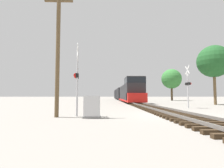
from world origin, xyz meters
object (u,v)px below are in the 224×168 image
(crossing_signal_near, at_px, (77,77))
(crossing_signal_far, at_px, (188,84))
(relay_cabinet, at_px, (92,107))
(tree_far_right, at_px, (214,62))
(tree_mid_background, at_px, (171,79))
(utility_pole, at_px, (58,51))
(freight_train, at_px, (123,94))

(crossing_signal_near, xyz_separation_m, crossing_signal_far, (10.64, 7.13, -0.01))
(crossing_signal_far, height_order, relay_cabinet, crossing_signal_far)
(tree_far_right, bearing_deg, tree_mid_background, 85.15)
(crossing_signal_far, relative_size, tree_mid_background, 0.53)
(relay_cabinet, height_order, utility_pole, utility_pole)
(crossing_signal_near, bearing_deg, freight_train, 162.29)
(freight_train, relative_size, utility_pole, 6.31)
(freight_train, xyz_separation_m, relay_cabinet, (-5.43, -39.43, -1.23))
(crossing_signal_far, distance_m, utility_pole, 14.06)
(freight_train, relative_size, crossing_signal_near, 10.86)
(freight_train, relative_size, relay_cabinet, 38.53)
(freight_train, bearing_deg, tree_mid_background, -12.80)
(relay_cabinet, bearing_deg, crossing_signal_far, 39.85)
(crossing_signal_near, distance_m, tree_far_right, 22.71)
(crossing_signal_near, distance_m, utility_pole, 2.03)
(relay_cabinet, xyz_separation_m, utility_pole, (-2.22, 0.52, 3.52))
(utility_pole, bearing_deg, tree_far_right, 36.69)
(freight_train, distance_m, tree_mid_background, 13.98)
(utility_pole, height_order, tree_far_right, tree_far_right)
(tree_far_right, distance_m, tree_mid_background, 21.97)
(relay_cabinet, relative_size, utility_pole, 0.16)
(tree_far_right, bearing_deg, utility_pole, -143.31)
(freight_train, xyz_separation_m, tree_far_right, (11.21, -24.85, 4.47))
(crossing_signal_near, relative_size, relay_cabinet, 3.55)
(utility_pole, bearing_deg, freight_train, 78.88)
(freight_train, xyz_separation_m, utility_pole, (-7.65, -38.90, 2.29))
(crossing_signal_near, relative_size, crossing_signal_far, 1.02)
(freight_train, distance_m, tree_far_right, 27.63)
(tree_mid_background, bearing_deg, tree_far_right, -94.85)
(crossing_signal_far, relative_size, tree_far_right, 0.52)
(crossing_signal_far, xyz_separation_m, tree_mid_background, (8.91, 28.46, 3.33))
(crossing_signal_near, height_order, utility_pole, utility_pole)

